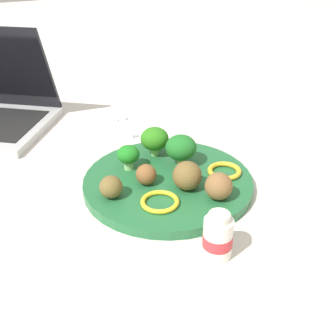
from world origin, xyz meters
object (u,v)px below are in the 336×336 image
object	(u,v)px
fork	(125,123)
knife	(141,121)
broccoli_floret_near_rim	(181,148)
pepper_ring_front_right	(224,171)
yogurt_bottle	(218,237)
pepper_ring_front_left	(160,202)
plate	(168,183)
meatball_front_left	(146,174)
broccoli_floret_far_rim	(155,139)
broccoli_floret_mid_right	(128,155)
napkin	(134,125)
meatball_front_right	(111,187)
meatball_mid_right	(187,176)
meatball_center	(219,186)

from	to	relation	value
fork	knife	distance (m)	0.04
broccoli_floret_near_rim	pepper_ring_front_right	xyz separation A→B (m)	(-0.06, -0.05, -0.03)
fork	knife	xyz separation A→B (m)	(-0.00, -0.04, -0.00)
knife	yogurt_bottle	size ratio (longest dim) A/B	2.15
yogurt_bottle	pepper_ring_front_left	bearing A→B (deg)	15.18
plate	meatball_front_left	size ratio (longest dim) A/B	8.28
broccoli_floret_far_rim	broccoli_floret_mid_right	xyz separation A→B (m)	(-0.03, 0.06, -0.01)
broccoli_floret_near_rim	yogurt_bottle	distance (m)	0.22
napkin	broccoli_floret_far_rim	bearing A→B (deg)	173.78
plate	pepper_ring_front_left	xyz separation A→B (m)	(-0.06, 0.04, 0.01)
broccoli_floret_far_rim	meatball_front_right	xyz separation A→B (m)	(-0.10, 0.11, -0.01)
broccoli_floret_near_rim	broccoli_floret_far_rim	world-z (taller)	broccoli_floret_near_rim
meatball_mid_right	pepper_ring_front_right	distance (m)	0.08
yogurt_bottle	meatball_center	bearing A→B (deg)	-29.69
meatball_mid_right	meatball_front_left	size ratio (longest dim) A/B	1.38
meatball_front_right	pepper_ring_front_right	distance (m)	0.20
meatball_front_left	meatball_mid_right	bearing A→B (deg)	-126.91
fork	yogurt_bottle	bearing A→B (deg)	177.45
meatball_center	pepper_ring_front_left	bearing A→B (deg)	76.54
broccoli_floret_mid_right	meatball_mid_right	size ratio (longest dim) A/B	0.92
broccoli_floret_near_rim	napkin	bearing A→B (deg)	2.60
broccoli_floret_far_rim	napkin	xyz separation A→B (m)	(0.16, -0.02, -0.04)
broccoli_floret_near_rim	knife	world-z (taller)	broccoli_floret_near_rim
meatball_front_left	napkin	world-z (taller)	meatball_front_left
meatball_center	meatball_front_left	xyz separation A→B (m)	(0.08, 0.09, -0.00)
pepper_ring_front_left	fork	distance (m)	0.32
broccoli_floret_near_rim	broccoli_floret_far_rim	bearing A→B (deg)	27.97
broccoli_floret_far_rim	pepper_ring_front_right	xyz separation A→B (m)	(-0.11, -0.08, -0.03)
plate	broccoli_floret_far_rim	bearing A→B (deg)	-7.57
plate	meatball_mid_right	world-z (taller)	meatball_mid_right
meatball_front_left	knife	distance (m)	0.27
broccoli_floret_near_rim	meatball_mid_right	bearing A→B (deg)	162.32
meatball_mid_right	yogurt_bottle	bearing A→B (deg)	170.43
broccoli_floret_near_rim	yogurt_bottle	xyz separation A→B (m)	(-0.21, 0.05, -0.02)
yogurt_bottle	pepper_ring_front_right	bearing A→B (deg)	-32.82
pepper_ring_front_right	napkin	distance (m)	0.28
fork	napkin	bearing A→B (deg)	-118.15
meatball_center	meatball_mid_right	size ratio (longest dim) A/B	0.92
broccoli_floret_far_rim	meatball_center	distance (m)	0.17
plate	fork	distance (m)	0.26
meatball_center	broccoli_floret_near_rim	bearing A→B (deg)	4.18
meatball_front_left	fork	xyz separation A→B (m)	(0.26, -0.05, -0.03)
broccoli_floret_mid_right	meatball_front_right	world-z (taller)	broccoli_floret_mid_right
meatball_mid_right	fork	distance (m)	0.30
meatball_mid_right	yogurt_bottle	xyz separation A→B (m)	(-0.14, 0.02, -0.01)
fork	meatball_center	bearing A→B (deg)	-173.97
broccoli_floret_mid_right	meatball_front_right	distance (m)	0.09
meatball_front_right	knife	bearing A→B (deg)	-28.90
broccoli_floret_near_rim	meatball_front_right	size ratio (longest dim) A/B	1.53
plate	meatball_front_right	distance (m)	0.11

